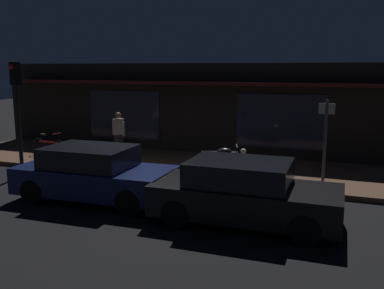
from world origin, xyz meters
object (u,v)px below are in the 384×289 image
at_px(parked_car_near, 94,174).
at_px(parked_car_far, 244,193).
at_px(person_photographer, 119,134).
at_px(sign_post, 325,137).
at_px(traffic_light_pole, 17,99).
at_px(bicycle_parked, 49,147).
at_px(motorcycle, 221,160).

bearing_deg(parked_car_near, parked_car_far, -3.97).
height_order(person_photographer, parked_car_near, person_photographer).
relative_size(sign_post, traffic_light_pole, 0.67).
height_order(sign_post, parked_car_near, sign_post).
relative_size(bicycle_parked, parked_car_near, 0.40).
bearing_deg(parked_car_far, person_photographer, 141.48).
xyz_separation_m(motorcycle, sign_post, (2.99, 0.26, 0.86)).
bearing_deg(bicycle_parked, motorcycle, -4.56).
distance_m(traffic_light_pole, parked_car_far, 8.06).
xyz_separation_m(sign_post, traffic_light_pole, (-9.17, -1.86, 0.97)).
bearing_deg(sign_post, parked_car_far, -112.95).
height_order(motorcycle, bicycle_parked, motorcycle).
bearing_deg(person_photographer, parked_car_near, -67.71).
xyz_separation_m(bicycle_parked, parked_car_near, (4.29, -3.52, 0.20)).
bearing_deg(person_photographer, traffic_light_pole, -121.14).
distance_m(motorcycle, sign_post, 3.13).
relative_size(person_photographer, parked_car_far, 0.41).
bearing_deg(parked_car_far, traffic_light_pole, 167.88).
xyz_separation_m(bicycle_parked, traffic_light_pole, (0.67, -2.15, 1.97)).
relative_size(person_photographer, sign_post, 0.70).
height_order(person_photographer, parked_car_far, person_photographer).
xyz_separation_m(parked_car_near, parked_car_far, (4.06, -0.28, 0.00)).
bearing_deg(parked_car_near, person_photographer, 112.29).
distance_m(motorcycle, bicycle_parked, 6.86).
bearing_deg(parked_car_far, motorcycle, 114.88).
height_order(traffic_light_pole, parked_car_far, traffic_light_pole).
xyz_separation_m(person_photographer, traffic_light_pole, (-1.82, -3.02, 1.45)).
xyz_separation_m(person_photographer, parked_car_far, (5.86, -4.67, -0.32)).
relative_size(motorcycle, traffic_light_pole, 0.46).
relative_size(bicycle_parked, person_photographer, 0.99).
height_order(bicycle_parked, sign_post, sign_post).
bearing_deg(bicycle_parked, parked_car_far, -24.46).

